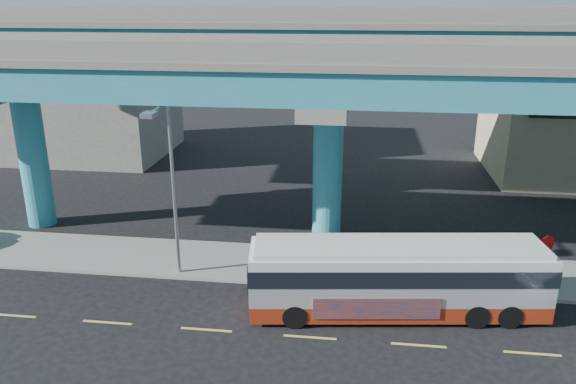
# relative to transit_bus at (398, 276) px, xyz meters

# --- Properties ---
(ground) EXTENTS (120.00, 120.00, 0.00)m
(ground) POSITION_rel_transit_bus_xyz_m (-3.27, -1.94, -1.65)
(ground) COLOR black
(ground) RESTS_ON ground
(sidewalk) EXTENTS (70.00, 4.00, 0.15)m
(sidewalk) POSITION_rel_transit_bus_xyz_m (-3.27, 3.56, -1.58)
(sidewalk) COLOR gray
(sidewalk) RESTS_ON ground
(lane_markings) EXTENTS (58.00, 0.12, 0.01)m
(lane_markings) POSITION_rel_transit_bus_xyz_m (-3.27, -2.24, -1.64)
(lane_markings) COLOR #D8C64C
(lane_markings) RESTS_ON ground
(viaduct) EXTENTS (52.00, 12.40, 11.70)m
(viaduct) POSITION_rel_transit_bus_xyz_m (-3.27, 7.16, 7.49)
(viaduct) COLOR teal
(viaduct) RESTS_ON ground
(building_concrete) EXTENTS (12.00, 10.00, 9.00)m
(building_concrete) POSITION_rel_transit_bus_xyz_m (-23.27, 22.06, 2.85)
(building_concrete) COLOR gray
(building_concrete) RESTS_ON ground
(transit_bus) EXTENTS (11.95, 4.01, 3.01)m
(transit_bus) POSITION_rel_transit_bus_xyz_m (0.00, 0.00, 0.00)
(transit_bus) COLOR maroon
(transit_bus) RESTS_ON ground
(street_lamp) EXTENTS (0.50, 2.59, 7.99)m
(street_lamp) POSITION_rel_transit_bus_xyz_m (-9.69, 1.49, 3.67)
(street_lamp) COLOR gray
(street_lamp) RESTS_ON sidewalk
(stop_sign) EXTENTS (0.71, 0.38, 2.61)m
(stop_sign) POSITION_rel_transit_bus_xyz_m (6.20, 2.24, 0.38)
(stop_sign) COLOR gray
(stop_sign) RESTS_ON sidewalk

